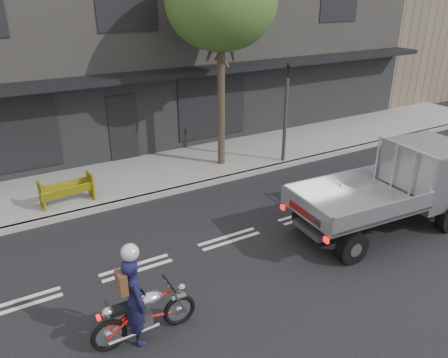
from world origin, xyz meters
TOP-DOWN VIEW (x-y plane):
  - ground at (0.00, 0.00)m, footprint 80.00×80.00m
  - sidewalk at (0.00, 4.70)m, footprint 32.00×3.20m
  - kerb at (0.00, 3.10)m, footprint 32.00×0.20m
  - building_main at (0.00, 11.30)m, footprint 26.00×10.00m
  - building_neighbour at (20.00, 11.30)m, footprint 14.00×10.00m
  - street_tree at (2.20, 4.20)m, footprint 3.40×3.40m
  - traffic_light_pole at (4.20, 3.35)m, footprint 0.12×0.12m
  - motorcycle at (-2.95, -2.05)m, footprint 1.92×0.56m
  - rider at (-3.10, -2.05)m, footprint 0.41×0.61m
  - flatbed_ute at (4.59, -1.57)m, footprint 4.81×2.25m
  - construction_barrier at (-3.02, 3.53)m, footprint 1.47×0.68m

SIDE VIEW (x-z plane):
  - ground at x=0.00m, z-range 0.00..0.00m
  - sidewalk at x=0.00m, z-range 0.00..0.15m
  - kerb at x=0.00m, z-range 0.00..0.15m
  - motorcycle at x=-2.95m, z-range 0.01..1.00m
  - construction_barrier at x=-3.02m, z-range 0.15..0.95m
  - rider at x=-3.10m, z-range 0.00..1.66m
  - flatbed_ute at x=4.59m, z-range 0.15..2.33m
  - traffic_light_pole at x=4.20m, z-range -0.10..3.40m
  - building_main at x=0.00m, z-range 0.00..8.00m
  - building_neighbour at x=20.00m, z-range 0.00..10.00m
  - street_tree at x=2.20m, z-range 1.90..8.65m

